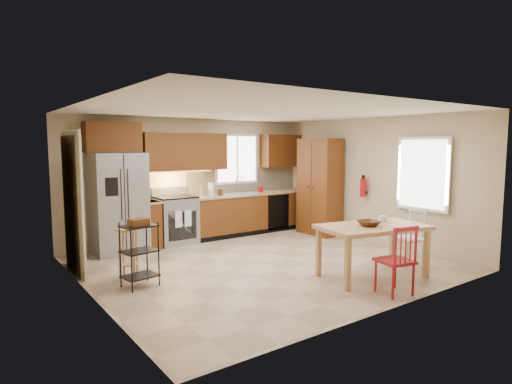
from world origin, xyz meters
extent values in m
plane|color=tan|center=(0.00, 0.00, 0.00)|extent=(5.50, 5.50, 0.00)
cube|color=silver|center=(0.00, 0.00, 2.50)|extent=(5.50, 5.00, 0.02)
cube|color=#CCB793|center=(0.00, 2.50, 1.25)|extent=(5.50, 0.02, 2.50)
cube|color=#CCB793|center=(0.00, -2.50, 1.25)|extent=(5.50, 0.02, 2.50)
cube|color=#CCB793|center=(-2.75, 0.00, 1.25)|extent=(0.02, 5.00, 2.50)
cube|color=#CCB793|center=(2.75, 0.00, 1.25)|extent=(0.02, 5.00, 2.50)
cube|color=gray|center=(-1.70, 2.12, 0.91)|extent=(0.92, 0.75, 1.82)
cube|color=gray|center=(-0.55, 2.19, 0.46)|extent=(0.76, 0.63, 0.92)
cube|color=#682F13|center=(-1.10, 2.20, 0.45)|extent=(0.30, 0.60, 0.90)
cube|color=#682F13|center=(1.29, 2.20, 0.45)|extent=(2.92, 0.60, 0.90)
cube|color=black|center=(1.85, 1.91, 0.45)|extent=(0.60, 0.02, 0.78)
cube|color=beige|center=(1.29, 2.48, 1.18)|extent=(2.92, 0.03, 0.55)
cube|color=#542C0E|center=(-1.70, 2.33, 2.10)|extent=(1.00, 0.35, 0.55)
cube|color=#542C0E|center=(-0.25, 2.33, 1.83)|extent=(1.80, 0.35, 0.75)
cube|color=#542C0E|center=(2.25, 2.33, 1.83)|extent=(1.00, 0.35, 0.75)
cube|color=white|center=(1.10, 2.48, 1.65)|extent=(1.12, 0.04, 1.12)
cube|color=gray|center=(1.10, 2.20, 0.86)|extent=(0.62, 0.46, 0.16)
cube|color=#FFBF66|center=(-0.55, 2.30, 1.43)|extent=(1.60, 0.30, 0.01)
imported|color=#AC0C0E|center=(1.48, 2.10, 1.00)|extent=(0.09, 0.09, 0.19)
cylinder|color=white|center=(0.25, 2.15, 1.04)|extent=(0.12, 0.12, 0.28)
cylinder|color=gray|center=(0.05, 2.15, 0.99)|extent=(0.11, 0.11, 0.18)
cylinder|color=#472513|center=(0.45, 2.12, 0.97)|extent=(0.10, 0.10, 0.14)
cube|color=#682F13|center=(2.43, 1.20, 1.05)|extent=(0.50, 0.95, 2.10)
cylinder|color=#AC0C0E|center=(2.63, 0.15, 1.10)|extent=(0.12, 0.12, 0.36)
cube|color=white|center=(2.68, -1.15, 1.45)|extent=(0.04, 1.02, 1.32)
cube|color=#8C7A59|center=(-2.67, 1.30, 1.05)|extent=(0.04, 0.95, 2.10)
imported|color=#472513|center=(0.79, -1.53, 0.78)|extent=(0.38, 0.38, 0.08)
cylinder|color=white|center=(1.23, -1.44, 0.81)|extent=(0.14, 0.14, 0.14)
camera|label=1|loc=(-4.14, -5.57, 1.96)|focal=30.00mm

